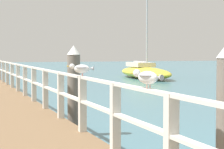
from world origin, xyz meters
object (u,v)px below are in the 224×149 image
at_px(dock_piling_far, 74,90).
at_px(boat_2, 144,72).
at_px(seagull_foreground, 147,77).
at_px(seagull_background, 81,68).

xyz_separation_m(dock_piling_far, boat_2, (9.94, 18.49, -0.53)).
bearing_deg(dock_piling_far, seagull_foreground, -94.66).
distance_m(dock_piling_far, seagull_background, 2.09).
height_order(dock_piling_far, seagull_foreground, dock_piling_far).
relative_size(seagull_foreground, seagull_background, 1.06).
xyz_separation_m(seagull_foreground, boat_2, (10.33, 23.19, -1.08)).
distance_m(seagull_foreground, seagull_background, 2.72).
height_order(dock_piling_far, boat_2, boat_2).
relative_size(seagull_background, boat_2, 0.05).
bearing_deg(dock_piling_far, seagull_background, -101.08).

